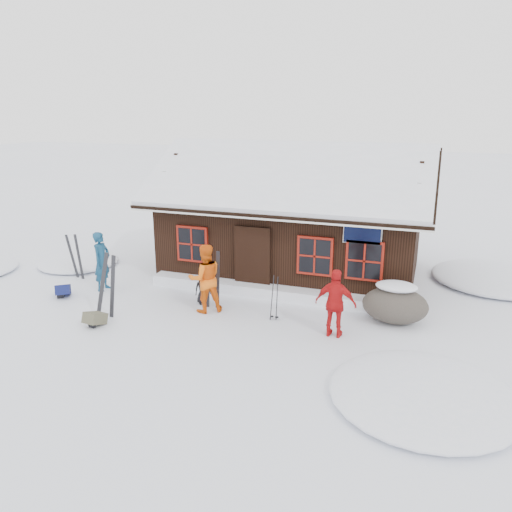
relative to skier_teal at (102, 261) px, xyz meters
The scene contains 15 objects.
ground 3.82m from the skier_teal, 17.59° to the right, with size 120.00×120.00×0.00m, color white.
mountain_hut 6.38m from the skier_teal, 37.44° to the left, with size 8.90×6.09×4.42m.
snow_drift 5.22m from the skier_teal, 12.62° to the left, with size 7.60×0.60×0.35m, color white.
snow_mounds 5.32m from the skier_teal, ahead, with size 20.60×13.20×0.48m.
skier_teal is the anchor object (origin of this frame).
skier_orange_left 3.76m from the skier_teal, ahead, with size 0.93×0.72×1.91m, color orange.
skier_orange_right 7.44m from the skier_teal, ahead, with size 1.01×0.42×1.72m, color red.
skier_crouched 3.43m from the skier_teal, ahead, with size 0.45×0.29×0.92m, color black.
boulder 8.72m from the skier_teal, ahead, with size 1.69×1.27×0.99m.
ski_pair_left 2.36m from the skier_teal, 50.53° to the right, with size 0.76×0.22×1.87m.
ski_pair_mid 1.66m from the skier_teal, 157.08° to the left, with size 0.55×0.16×1.53m.
ski_pair_right 3.81m from the skier_teal, ahead, with size 0.45×0.09×1.72m.
ski_poles 5.71m from the skier_teal, ahead, with size 0.23×0.11×1.27m.
backpack_blue 1.43m from the skier_teal, 128.97° to the right, with size 0.41×0.54×0.29m, color #12184D.
backpack_olive 2.88m from the skier_teal, 58.56° to the right, with size 0.39×0.52×0.28m, color brown.
Camera 1 is at (5.81, -11.02, 5.38)m, focal length 35.00 mm.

